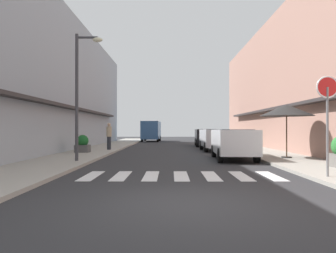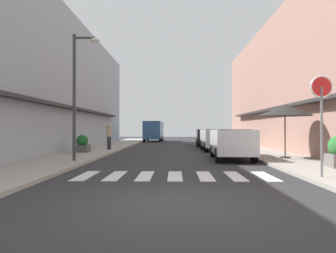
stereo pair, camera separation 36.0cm
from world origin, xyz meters
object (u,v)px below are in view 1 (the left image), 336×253
(delivery_van, at_px, (151,129))
(cafe_umbrella, at_px, (287,110))
(parked_car_near, at_px, (233,141))
(round_street_sign, at_px, (327,99))
(parked_car_mid, at_px, (215,137))
(parked_car_far, at_px, (206,135))
(planter_far, at_px, (244,141))
(pedestrian_walking_near, at_px, (109,135))
(street_lamp, at_px, (81,83))
(planter_midblock, at_px, (83,144))

(delivery_van, relative_size, cafe_umbrella, 2.15)
(parked_car_near, relative_size, delivery_van, 0.83)
(parked_car_near, bearing_deg, delivery_van, 102.95)
(delivery_van, xyz_separation_m, round_street_sign, (6.78, -29.44, 0.95))
(parked_car_mid, xyz_separation_m, delivery_van, (-5.28, 16.57, 0.48))
(parked_car_mid, distance_m, parked_car_far, 5.89)
(delivery_van, bearing_deg, parked_car_far, -63.67)
(delivery_van, height_order, planter_far, delivery_van)
(parked_car_mid, xyz_separation_m, pedestrian_walking_near, (-7.10, -0.59, 0.13))
(round_street_sign, height_order, street_lamp, street_lamp)
(delivery_van, distance_m, planter_midblock, 19.88)
(cafe_umbrella, bearing_deg, delivery_van, 108.47)
(round_street_sign, xyz_separation_m, pedestrian_walking_near, (-8.60, 12.27, -1.30))
(parked_car_far, bearing_deg, round_street_sign, -85.43)
(delivery_van, height_order, cafe_umbrella, cafe_umbrella)
(parked_car_far, distance_m, street_lamp, 15.87)
(delivery_van, relative_size, pedestrian_walking_near, 3.09)
(parked_car_far, relative_size, street_lamp, 0.75)
(cafe_umbrella, xyz_separation_m, planter_midblock, (-10.67, 3.59, -1.79))
(round_street_sign, distance_m, street_lamp, 9.72)
(planter_far, relative_size, pedestrian_walking_near, 0.56)
(parked_car_far, height_order, cafe_umbrella, cafe_umbrella)
(parked_car_near, distance_m, pedestrian_walking_near, 9.18)
(cafe_umbrella, bearing_deg, parked_car_far, 101.16)
(round_street_sign, height_order, cafe_umbrella, round_street_sign)
(delivery_van, xyz_separation_m, pedestrian_walking_near, (-1.82, -17.16, -0.35))
(cafe_umbrella, relative_size, planter_far, 2.59)
(cafe_umbrella, distance_m, planter_far, 9.96)
(parked_car_near, height_order, planter_midblock, parked_car_near)
(street_lamp, relative_size, planter_midblock, 5.40)
(parked_car_far, bearing_deg, delivery_van, 116.33)
(planter_far, height_order, pedestrian_walking_near, pedestrian_walking_near)
(planter_midblock, relative_size, planter_far, 1.04)
(parked_car_mid, relative_size, delivery_van, 0.79)
(round_street_sign, relative_size, cafe_umbrella, 1.15)
(planter_midblock, height_order, planter_far, planter_midblock)
(parked_car_mid, xyz_separation_m, planter_far, (2.63, 3.12, -0.37))
(cafe_umbrella, relative_size, pedestrian_walking_near, 1.44)
(parked_car_far, xyz_separation_m, street_lamp, (-6.93, -14.05, 2.55))
(street_lamp, relative_size, pedestrian_walking_near, 3.11)
(parked_car_far, height_order, round_street_sign, round_street_sign)
(parked_car_near, bearing_deg, pedestrian_walking_near, 140.69)
(parked_car_far, bearing_deg, parked_car_mid, -90.00)
(planter_midblock, bearing_deg, parked_car_mid, 20.58)
(planter_midblock, bearing_deg, parked_car_far, 47.59)
(round_street_sign, bearing_deg, parked_car_near, 103.08)
(planter_midblock, distance_m, planter_far, 12.47)
(planter_far, xyz_separation_m, pedestrian_walking_near, (-9.73, -3.71, 0.50))
(parked_car_mid, relative_size, planter_far, 4.40)
(parked_car_far, xyz_separation_m, delivery_van, (-5.28, 10.68, 0.48))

